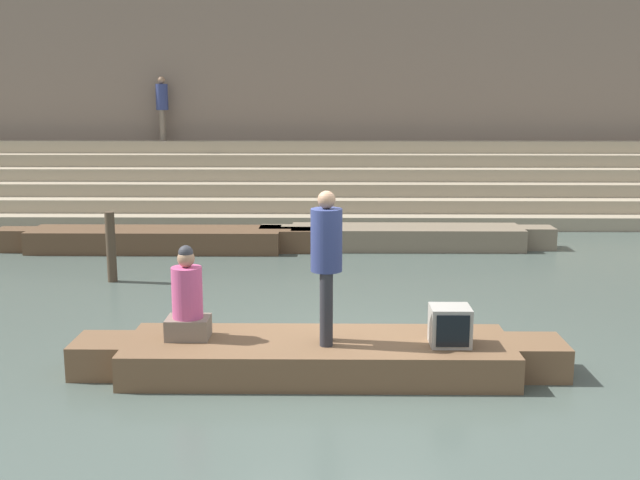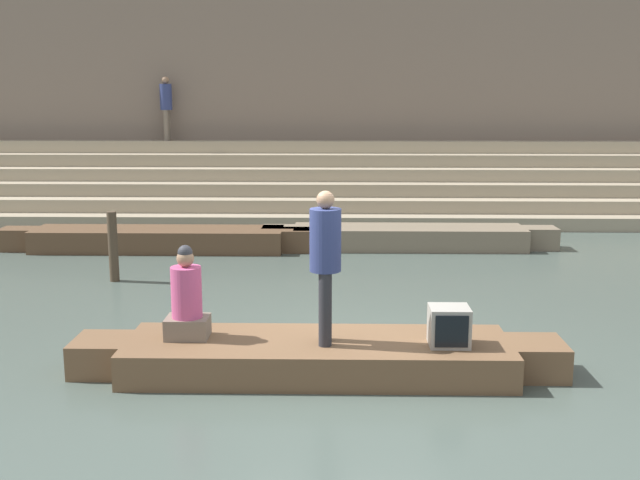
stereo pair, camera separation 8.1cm
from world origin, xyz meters
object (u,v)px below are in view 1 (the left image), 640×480
moored_boat_shore (156,239)px  mooring_post (111,247)px  person_rowing (187,301)px  tv_set (450,326)px  person_standing (326,257)px  moored_boat_distant (406,237)px  rowboat_main (319,355)px  person_on_steps (162,104)px

moored_boat_shore → mooring_post: mooring_post is taller
person_rowing → tv_set: 2.90m
person_standing → moored_boat_distant: size_ratio=0.28×
moored_boat_shore → mooring_post: size_ratio=5.42×
moored_boat_shore → rowboat_main: bearing=-67.2°
person_standing → person_rowing: (-1.54, 0.16, -0.55)m
moored_boat_distant → mooring_post: size_ratio=5.07×
tv_set → moored_boat_distant: (0.26, 7.15, -0.36)m
rowboat_main → person_rowing: bearing=-179.3°
rowboat_main → person_on_steps: person_on_steps is taller
mooring_post → person_on_steps: 8.26m
person_standing → moored_boat_shore: bearing=120.0°
moored_boat_shore → person_on_steps: person_on_steps is taller
tv_set → person_on_steps: person_on_steps is taller
rowboat_main → person_on_steps: size_ratio=3.25×
rowboat_main → person_rowing: 1.57m
tv_set → person_on_steps: (-5.72, 12.19, 2.25)m
person_rowing → person_standing: bearing=7.4°
rowboat_main → person_on_steps: (-4.29, 12.05, 2.64)m
rowboat_main → tv_set: (1.43, -0.14, 0.39)m
rowboat_main → mooring_post: (-3.49, 4.15, 0.38)m
rowboat_main → person_standing: size_ratio=3.25×
mooring_post → person_rowing: bearing=-63.5°
person_on_steps → person_standing: bearing=-109.6°
tv_set → moored_boat_shore: tv_set is taller
tv_set → moored_boat_shore: size_ratio=0.07×
rowboat_main → tv_set: tv_set is taller
rowboat_main → mooring_post: 5.44m
moored_boat_shore → moored_boat_distant: bearing=-0.2°
tv_set → moored_boat_distant: size_ratio=0.07×
person_rowing → tv_set: size_ratio=2.45×
person_standing → person_on_steps: person_on_steps is taller
person_standing → moored_boat_shore: (-3.43, 6.78, -1.11)m
person_standing → tv_set: size_ratio=3.89×
person_rowing → tv_set: (2.88, -0.20, -0.21)m
rowboat_main → mooring_post: size_ratio=4.65×
tv_set → person_on_steps: size_ratio=0.26×
mooring_post → rowboat_main: bearing=-49.9°
rowboat_main → mooring_post: mooring_post is taller
person_rowing → moored_boat_distant: size_ratio=0.18×
person_standing → tv_set: (1.34, -0.05, -0.75)m
person_rowing → mooring_post: bearing=129.7°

